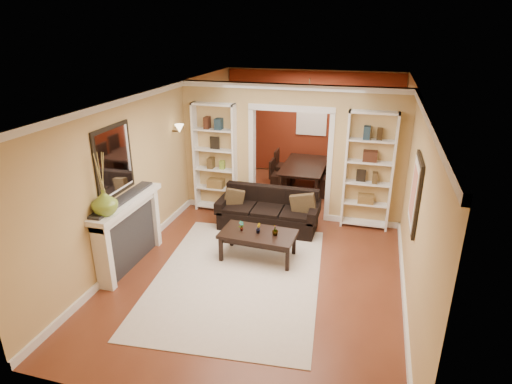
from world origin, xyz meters
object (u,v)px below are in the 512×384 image
(sofa, at_px, (268,210))
(coffee_table, at_px, (258,245))
(bookshelf_left, at_px, (215,158))
(dining_table, at_px, (305,177))
(bookshelf_right, at_px, (369,171))
(fireplace, at_px, (130,233))

(sofa, bearing_deg, coffee_table, -84.17)
(coffee_table, bearing_deg, bookshelf_left, 131.59)
(coffee_table, xyz_separation_m, dining_table, (0.23, 3.46, 0.07))
(coffee_table, height_order, dining_table, dining_table)
(coffee_table, bearing_deg, bookshelf_right, 49.02)
(bookshelf_left, height_order, fireplace, bookshelf_left)
(sofa, distance_m, coffee_table, 1.19)
(bookshelf_left, relative_size, bookshelf_right, 1.00)
(sofa, distance_m, fireplace, 2.68)
(sofa, relative_size, coffee_table, 1.55)
(sofa, height_order, bookshelf_right, bookshelf_right)
(bookshelf_left, distance_m, dining_table, 2.51)
(coffee_table, distance_m, dining_table, 3.47)
(fireplace, xyz_separation_m, dining_table, (2.18, 4.23, -0.27))
(sofa, relative_size, fireplace, 1.15)
(dining_table, bearing_deg, sofa, 171.23)
(sofa, height_order, bookshelf_left, bookshelf_left)
(bookshelf_right, bearing_deg, sofa, -162.24)
(bookshelf_left, xyz_separation_m, fireplace, (-0.54, -2.53, -0.57))
(sofa, bearing_deg, fireplace, -133.17)
(sofa, xyz_separation_m, fireplace, (-1.83, -1.95, 0.20))
(fireplace, relative_size, dining_table, 0.95)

